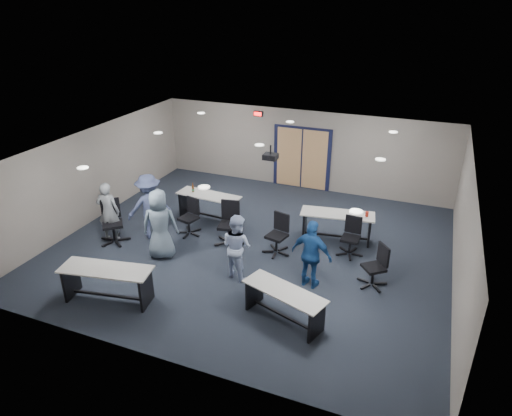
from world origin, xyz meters
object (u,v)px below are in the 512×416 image
at_px(table_front_left, 107,279).
at_px(person_lightblue, 237,246).
at_px(person_gray, 108,212).
at_px(person_back, 150,206).
at_px(table_back_left, 209,202).
at_px(chair_back_d, 351,237).
at_px(person_plaid, 160,224).
at_px(chair_back_a, 188,217).
at_px(chair_loose_right, 374,266).
at_px(table_back_right, 337,222).
at_px(chair_back_b, 229,224).
at_px(person_navy, 312,255).
at_px(chair_back_c, 277,235).
at_px(chair_loose_left, 112,222).
at_px(table_front_right, 284,300).

relative_size(table_front_left, person_lightblue, 1.30).
distance_m(table_front_left, person_gray, 2.87).
bearing_deg(person_back, table_back_left, -162.99).
distance_m(chair_back_d, person_plaid, 4.83).
distance_m(table_back_left, person_back, 1.89).
bearing_deg(person_back, chair_back_d, 149.59).
bearing_deg(chair_back_d, person_plaid, -155.45).
height_order(chair_back_a, chair_loose_right, chair_back_a).
xyz_separation_m(table_back_right, chair_back_b, (-2.64, -1.30, 0.04)).
bearing_deg(table_back_right, person_back, -168.93).
distance_m(chair_back_b, person_plaid, 1.82).
relative_size(table_back_left, person_navy, 1.18).
height_order(table_back_right, person_navy, person_navy).
height_order(table_back_left, person_plaid, person_plaid).
height_order(table_front_left, chair_back_a, chair_back_a).
relative_size(person_plaid, person_back, 1.00).
relative_size(table_front_left, table_back_right, 1.02).
relative_size(table_back_right, person_lightblue, 1.27).
relative_size(chair_back_c, person_back, 0.59).
bearing_deg(table_back_right, person_gray, -166.92).
distance_m(person_gray, person_plaid, 1.80).
distance_m(chair_loose_left, person_back, 1.06).
bearing_deg(chair_loose_left, table_back_right, -15.98).
xyz_separation_m(chair_back_c, person_navy, (1.22, -1.10, 0.29)).
relative_size(table_back_right, person_back, 1.11).
bearing_deg(table_back_right, chair_loose_right, -64.33).
height_order(chair_loose_right, person_navy, person_navy).
xyz_separation_m(table_front_left, person_gray, (-1.71, 2.28, 0.29)).
bearing_deg(table_front_right, chair_back_d, 95.16).
height_order(table_back_left, chair_back_c, chair_back_c).
relative_size(chair_loose_right, person_plaid, 0.56).
bearing_deg(table_back_right, person_navy, -100.27).
relative_size(chair_back_b, person_navy, 0.71).
bearing_deg(chair_loose_left, table_front_right, -53.95).
bearing_deg(chair_loose_right, table_back_right, 174.50).
height_order(table_back_left, person_lightblue, person_lightblue).
bearing_deg(person_back, table_back_right, 158.16).
bearing_deg(person_gray, person_back, -164.14).
height_order(person_lightblue, person_back, person_back).
xyz_separation_m(table_front_right, chair_back_b, (-2.40, 2.48, 0.09)).
bearing_deg(person_gray, table_back_right, -173.59).
bearing_deg(chair_back_a, chair_back_c, 13.16).
distance_m(table_front_left, person_plaid, 2.07).
xyz_separation_m(table_front_left, person_plaid, (0.07, 2.03, 0.36)).
xyz_separation_m(chair_back_a, person_navy, (3.84, -1.19, 0.31)).
bearing_deg(table_front_right, chair_back_c, 131.21).
xyz_separation_m(person_lightblue, person_back, (-3.00, 0.91, 0.11)).
bearing_deg(person_lightblue, person_navy, -151.69).
relative_size(chair_back_b, person_back, 0.64).
height_order(chair_loose_right, person_plaid, person_plaid).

